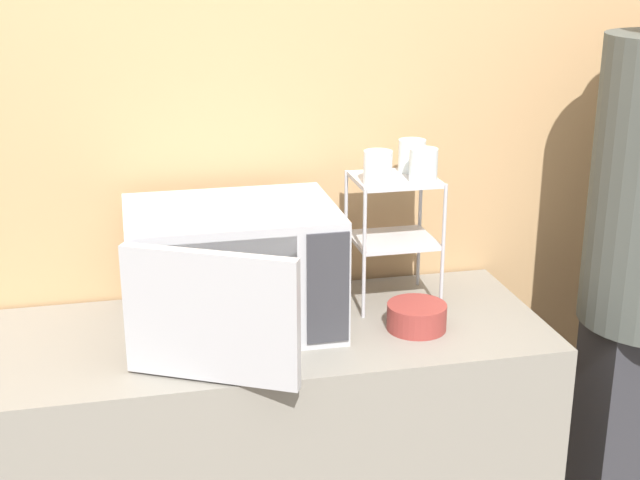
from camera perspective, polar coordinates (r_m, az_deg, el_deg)
The scene contains 8 objects.
wall_back at distance 2.49m, azimuth -6.00°, elevation 5.82°, with size 8.00×0.06×2.60m.
counter at distance 2.53m, azimuth -4.38°, elevation -15.08°, with size 1.55×0.58×0.89m.
microwave at distance 2.28m, azimuth -5.69°, elevation -1.94°, with size 0.54×0.60×0.32m.
dish_rack at distance 2.42m, azimuth 4.75°, elevation 1.69°, with size 0.23×0.20×0.36m.
glass_front_left at distance 2.31m, azimuth 3.72°, elevation 4.65°, with size 0.08×0.08×0.09m.
glass_back_right at distance 2.45m, azimuth 5.90°, elevation 5.40°, with size 0.08×0.08×0.09m.
glass_front_right at distance 2.35m, azimuth 6.63°, elevation 4.80°, with size 0.08×0.08×0.09m.
bowl at distance 2.32m, azimuth 6.20°, elevation -4.92°, with size 0.15×0.15×0.07m.
Camera 1 is at (-0.28, -1.79, 1.85)m, focal length 50.00 mm.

